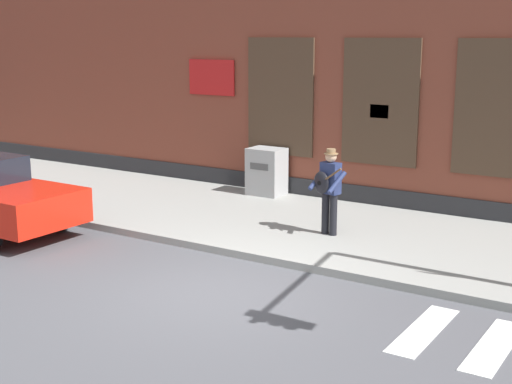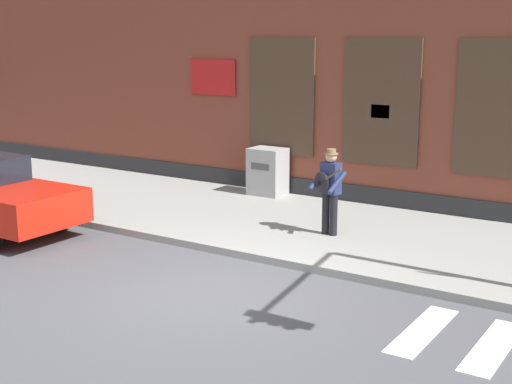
{
  "view_description": "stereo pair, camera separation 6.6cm",
  "coord_description": "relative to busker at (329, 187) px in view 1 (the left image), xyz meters",
  "views": [
    {
      "loc": [
        6.25,
        -8.64,
        3.99
      ],
      "look_at": [
        -0.49,
        1.93,
        1.21
      ],
      "focal_mm": 50.0,
      "sensor_mm": 36.0,
      "label": 1
    },
    {
      "loc": [
        6.3,
        -8.6,
        3.99
      ],
      "look_at": [
        -0.49,
        1.93,
        1.21
      ],
      "focal_mm": 50.0,
      "sensor_mm": 36.0,
      "label": 2
    }
  ],
  "objects": [
    {
      "name": "utility_box",
      "position": [
        -2.9,
        2.4,
        -0.39
      ],
      "size": [
        0.85,
        0.68,
        1.15
      ],
      "color": "#9E9E9E",
      "rests_on": "sidewalk"
    },
    {
      "name": "busker",
      "position": [
        0.0,
        0.0,
        0.0
      ],
      "size": [
        0.72,
        0.62,
        1.7
      ],
      "color": "black",
      "rests_on": "sidewalk"
    },
    {
      "name": "building_backdrop",
      "position": [
        -0.18,
        4.85,
        2.64
      ],
      "size": [
        28.0,
        4.06,
        7.5
      ],
      "color": "brown",
      "rests_on": "ground"
    },
    {
      "name": "ground_plane",
      "position": [
        -0.18,
        -3.49,
        -1.11
      ],
      "size": [
        160.0,
        160.0,
        0.0
      ],
      "primitive_type": "plane",
      "color": "#4C4C51"
    },
    {
      "name": "sidewalk",
      "position": [
        -0.18,
        0.49,
        -1.03
      ],
      "size": [
        28.0,
        4.72,
        0.14
      ],
      "color": "gray",
      "rests_on": "ground"
    }
  ]
}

